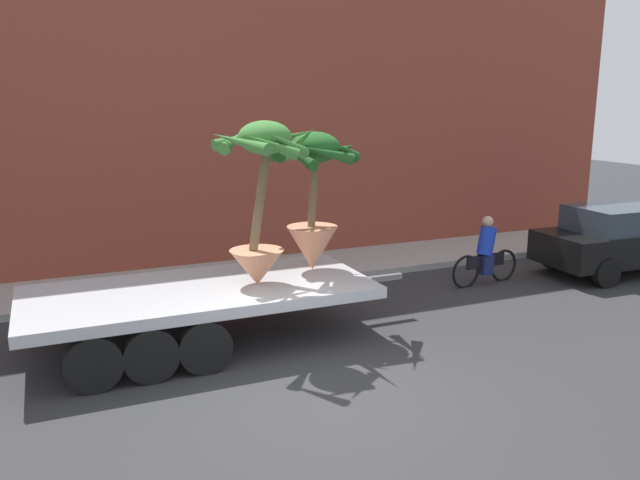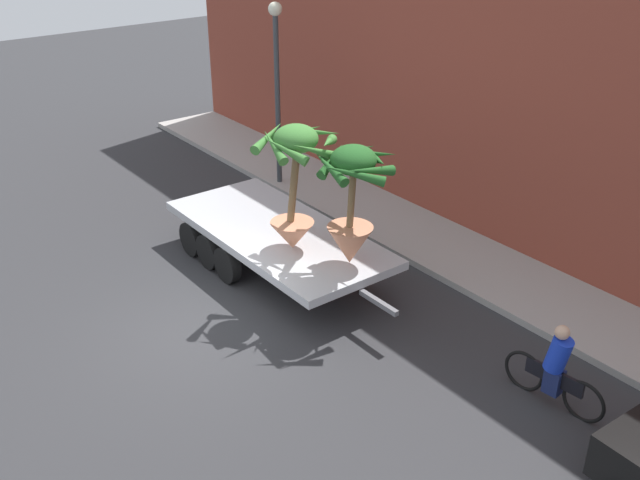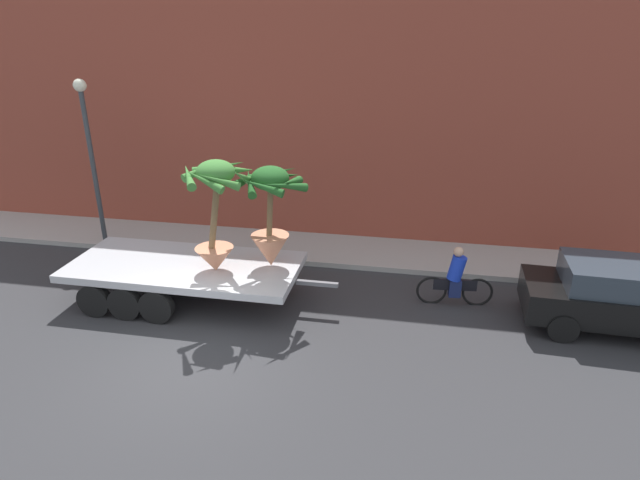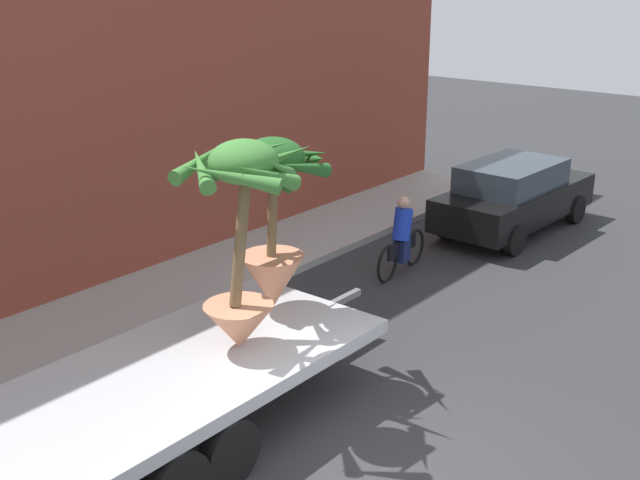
% 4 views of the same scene
% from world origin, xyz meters
% --- Properties ---
extents(ground_plane, '(60.00, 60.00, 0.00)m').
position_xyz_m(ground_plane, '(0.00, 0.00, 0.00)').
color(ground_plane, '#2D2D30').
extents(sidewalk, '(24.00, 2.20, 0.15)m').
position_xyz_m(sidewalk, '(0.00, 6.10, 0.07)').
color(sidewalk, '#A39E99').
rests_on(sidewalk, ground).
extents(building_facade, '(24.00, 1.20, 8.41)m').
position_xyz_m(building_facade, '(0.00, 7.80, 4.20)').
color(building_facade, brown).
rests_on(building_facade, ground).
extents(flatbed_trailer, '(6.57, 2.55, 0.98)m').
position_xyz_m(flatbed_trailer, '(-1.40, 2.56, 0.77)').
color(flatbed_trailer, '#B7BABF').
rests_on(flatbed_trailer, ground).
extents(potted_palm_rear, '(1.83, 1.80, 2.66)m').
position_xyz_m(potted_palm_rear, '(-0.14, 2.32, 2.51)').
color(potted_palm_rear, tan).
rests_on(potted_palm_rear, flatbed_trailer).
extents(potted_palm_middle, '(1.71, 1.66, 2.44)m').
position_xyz_m(potted_palm_middle, '(0.98, 2.83, 2.29)').
color(potted_palm_middle, tan).
rests_on(potted_palm_middle, flatbed_trailer).
extents(cyclist, '(1.84, 0.38, 1.54)m').
position_xyz_m(cyclist, '(5.34, 3.54, 0.67)').
color(cyclist, black).
rests_on(cyclist, ground).
extents(parked_car, '(4.47, 1.95, 1.58)m').
position_xyz_m(parked_car, '(8.97, 3.03, 0.83)').
color(parked_car, black).
rests_on(parked_car, ground).
extents(street_lamp, '(0.36, 0.36, 4.83)m').
position_xyz_m(street_lamp, '(-5.07, 5.30, 3.23)').
color(street_lamp, '#383D42').
rests_on(street_lamp, sidewalk).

